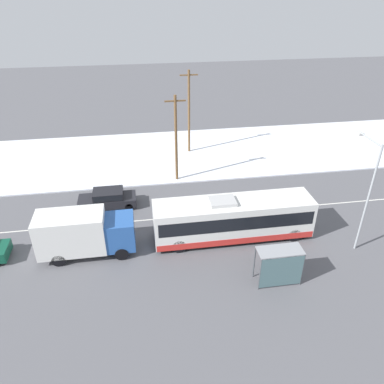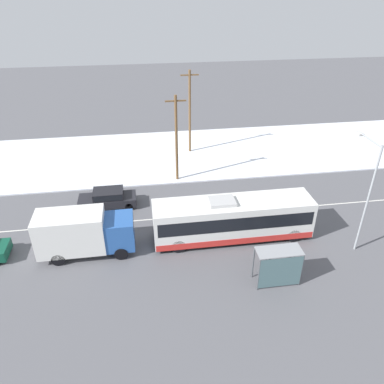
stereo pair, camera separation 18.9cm
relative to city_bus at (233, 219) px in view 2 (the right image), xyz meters
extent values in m
plane|color=#56565B|center=(-0.45, 3.11, -1.57)|extent=(120.00, 120.00, 0.00)
cube|color=silver|center=(-0.45, 15.04, -1.51)|extent=(80.00, 12.97, 0.12)
cube|color=silver|center=(-0.45, 3.11, -1.57)|extent=(60.00, 0.12, 0.00)
cube|color=white|center=(0.00, 0.00, 0.05)|extent=(11.24, 2.55, 2.70)
cube|color=black|center=(0.00, 0.00, 0.38)|extent=(10.79, 2.57, 1.03)
cube|color=red|center=(0.00, 0.00, -1.05)|extent=(11.12, 2.57, 0.49)
cube|color=#B2B2B2|center=(-0.84, 0.00, 1.52)|extent=(1.80, 1.40, 0.24)
cylinder|color=black|center=(4.22, -1.14, -1.07)|extent=(1.00, 0.28, 1.00)
cylinder|color=black|center=(4.22, 1.13, -1.07)|extent=(1.00, 0.28, 1.00)
cylinder|color=black|center=(-4.01, -1.14, -1.07)|extent=(1.00, 0.28, 1.00)
cylinder|color=black|center=(-4.01, 1.13, -1.07)|extent=(1.00, 0.28, 1.00)
cube|color=silver|center=(-11.06, -0.28, 0.27)|extent=(4.43, 2.30, 2.68)
cube|color=#2856A3|center=(-7.89, -0.28, -0.03)|extent=(1.90, 2.18, 2.09)
cube|color=black|center=(-6.96, -0.28, 0.39)|extent=(0.06, 1.95, 0.92)
cylinder|color=black|center=(-7.89, -1.30, -1.12)|extent=(0.90, 0.26, 0.90)
cylinder|color=black|center=(-7.89, 0.74, -1.12)|extent=(0.90, 0.26, 0.90)
cylinder|color=black|center=(-11.94, -1.30, -1.12)|extent=(0.90, 0.26, 0.90)
cylinder|color=black|center=(-11.94, 0.74, -1.12)|extent=(0.90, 0.26, 0.90)
cube|color=black|center=(-9.07, 5.54, -1.00)|extent=(4.61, 1.80, 0.70)
cube|color=black|center=(-8.95, 5.54, -0.35)|extent=(2.40, 1.66, 0.59)
cube|color=black|center=(-8.95, 5.54, -0.34)|extent=(2.21, 1.69, 0.47)
cylinder|color=black|center=(-10.67, 4.75, -1.25)|extent=(0.64, 0.22, 0.64)
cylinder|color=black|center=(-10.67, 6.33, -1.25)|extent=(0.64, 0.22, 0.64)
cylinder|color=black|center=(-7.36, 4.75, -1.25)|extent=(0.64, 0.22, 0.64)
cylinder|color=black|center=(-7.36, 6.33, -1.25)|extent=(0.64, 0.22, 0.64)
cylinder|color=black|center=(-16.05, 0.84, -1.25)|extent=(0.64, 0.22, 0.64)
cylinder|color=#23232D|center=(1.41, -3.54, -1.20)|extent=(0.11, 0.11, 0.74)
cylinder|color=#23232D|center=(1.64, -3.54, -1.20)|extent=(0.11, 0.11, 0.74)
cube|color=black|center=(1.52, -3.54, -0.52)|extent=(0.39, 0.21, 0.61)
sphere|color=tan|center=(1.52, -3.54, -0.08)|extent=(0.26, 0.26, 0.26)
cylinder|color=black|center=(1.28, -3.54, -0.55)|extent=(0.10, 0.10, 0.58)
cylinder|color=black|center=(1.77, -3.54, -0.55)|extent=(0.10, 0.10, 0.58)
cube|color=gray|center=(1.60, -4.85, 0.80)|extent=(2.73, 1.20, 0.06)
cube|color=slate|center=(1.60, -5.43, -0.37)|extent=(2.62, 0.04, 2.16)
cylinder|color=#474C51|center=(0.27, -4.29, -0.40)|extent=(0.08, 0.08, 2.34)
cylinder|color=#474C51|center=(2.92, -4.29, -0.40)|extent=(0.08, 0.08, 2.34)
cylinder|color=#474C51|center=(0.27, -5.41, -0.40)|extent=(0.08, 0.08, 2.34)
cylinder|color=#474C51|center=(2.92, -5.41, -0.40)|extent=(0.08, 0.08, 2.34)
cylinder|color=#9EA3A8|center=(8.14, -2.64, 2.32)|extent=(0.14, 0.14, 7.78)
cylinder|color=#9EA3A8|center=(8.14, -1.39, 6.06)|extent=(0.10, 2.51, 0.10)
cube|color=silver|center=(8.14, -0.13, 5.99)|extent=(0.36, 0.60, 0.16)
cylinder|color=brown|center=(-2.90, 9.31, 2.41)|extent=(0.24, 0.24, 7.96)
cube|color=brown|center=(-2.90, 9.31, 5.89)|extent=(1.80, 0.12, 0.12)
cylinder|color=brown|center=(-0.83, 15.45, 2.75)|extent=(0.24, 0.24, 8.64)
cube|color=brown|center=(-0.83, 15.45, 6.57)|extent=(1.80, 0.12, 0.12)
camera|label=1|loc=(-6.30, -21.26, 14.92)|focal=35.00mm
camera|label=2|loc=(-6.11, -21.29, 14.92)|focal=35.00mm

